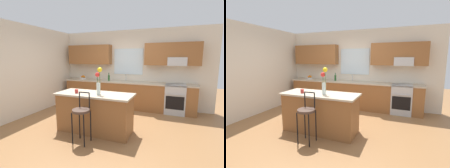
# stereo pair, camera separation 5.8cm
# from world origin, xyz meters

# --- Properties ---
(ground_plane) EXTENTS (14.00, 14.00, 0.00)m
(ground_plane) POSITION_xyz_m (0.00, 0.00, 0.00)
(ground_plane) COLOR olive
(wall_left) EXTENTS (0.12, 4.60, 2.70)m
(wall_left) POSITION_xyz_m (-2.56, 0.30, 1.35)
(wall_left) COLOR beige
(wall_left) RESTS_ON ground
(back_wall_assembly) EXTENTS (5.60, 0.50, 2.70)m
(back_wall_assembly) POSITION_xyz_m (0.03, 1.99, 1.51)
(back_wall_assembly) COLOR beige
(back_wall_assembly) RESTS_ON ground
(counter_run) EXTENTS (4.56, 0.64, 0.92)m
(counter_run) POSITION_xyz_m (-0.00, 1.70, 0.47)
(counter_run) COLOR brown
(counter_run) RESTS_ON ground
(sink_faucet) EXTENTS (0.02, 0.13, 0.23)m
(sink_faucet) POSITION_xyz_m (-0.04, 1.84, 1.06)
(sink_faucet) COLOR #B7BABC
(sink_faucet) RESTS_ON counter_run
(oven_range) EXTENTS (0.60, 0.64, 0.92)m
(oven_range) POSITION_xyz_m (1.63, 1.68, 0.46)
(oven_range) COLOR #B7BABC
(oven_range) RESTS_ON ground
(kitchen_island) EXTENTS (1.80, 0.73, 0.92)m
(kitchen_island) POSITION_xyz_m (-0.12, -0.41, 0.46)
(kitchen_island) COLOR brown
(kitchen_island) RESTS_ON ground
(bar_stool_near) EXTENTS (0.36, 0.36, 1.04)m
(bar_stool_near) POSITION_xyz_m (-0.12, -0.99, 0.64)
(bar_stool_near) COLOR black
(bar_stool_near) RESTS_ON ground
(flower_vase) EXTENTS (0.17, 0.11, 0.61)m
(flower_vase) POSITION_xyz_m (0.01, -0.45, 1.24)
(flower_vase) COLOR silver
(flower_vase) RESTS_ON kitchen_island
(mug_ceramic) EXTENTS (0.08, 0.08, 0.09)m
(mug_ceramic) POSITION_xyz_m (-0.51, -0.54, 0.97)
(mug_ceramic) COLOR #A52D28
(mug_ceramic) RESTS_ON kitchen_island
(fruit_bowl_oranges) EXTENTS (0.24, 0.24, 0.16)m
(fruit_bowl_oranges) POSITION_xyz_m (-1.71, 1.70, 0.97)
(fruit_bowl_oranges) COLOR silver
(fruit_bowl_oranges) RESTS_ON counter_run
(bottle_olive_oil) EXTENTS (0.06, 0.06, 0.28)m
(bottle_olive_oil) POSITION_xyz_m (-0.63, 1.70, 1.03)
(bottle_olive_oil) COLOR #1E5923
(bottle_olive_oil) RESTS_ON counter_run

